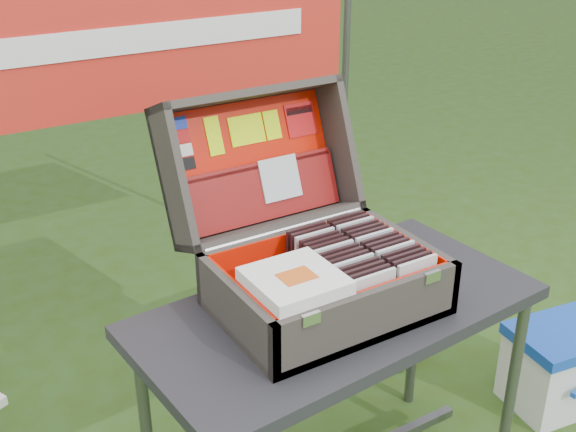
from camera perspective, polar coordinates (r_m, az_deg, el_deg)
table at (r=2.29m, az=3.68°, el=-14.76°), size 1.20×0.67×0.73m
table_top at (r=2.08m, az=3.94°, el=-7.51°), size 1.20×0.67×0.04m
table_leg_fr at (r=2.46m, az=17.18°, el=-13.37°), size 0.04×0.04×0.69m
table_leg_bl at (r=2.28m, az=-11.14°, el=-16.14°), size 0.04×0.04×0.69m
table_leg_br at (r=2.71m, az=10.00°, el=-8.50°), size 0.04×0.04×0.69m
suitcase at (r=1.98m, az=2.19°, el=-0.05°), size 0.60×0.59×0.53m
suitcase_base_bottom at (r=2.05m, az=3.00°, el=-7.01°), size 0.60×0.43×0.02m
suitcase_base_wall_front at (r=1.88m, az=6.53°, el=-8.00°), size 0.60×0.02×0.16m
suitcase_base_wall_back at (r=2.16m, az=0.04°, el=-3.07°), size 0.60×0.02×0.16m
suitcase_base_wall_left at (r=1.89m, az=-4.19°, el=-7.67°), size 0.02×0.43×0.16m
suitcase_base_wall_right at (r=2.17m, az=9.30°, el=-3.30°), size 0.02×0.43×0.16m
suitcase_liner_floor at (r=2.04m, az=3.01°, el=-6.66°), size 0.55×0.38×0.01m
suitcase_latch_left at (r=1.74m, az=1.82°, el=-8.12°), size 0.05×0.01×0.03m
suitcase_latch_right at (r=1.95m, az=11.33°, el=-4.73°), size 0.05×0.01×0.03m
suitcase_hinge at (r=2.14m, az=-0.12°, el=-1.06°), size 0.54×0.02×0.02m
suitcase_lid_back at (r=2.25m, az=-3.00°, el=4.29°), size 0.60×0.18×0.40m
suitcase_lid_rim_far at (r=2.19m, az=-3.27°, el=9.55°), size 0.60×0.16×0.08m
suitcase_lid_rim_near at (r=2.20m, az=-1.18°, el=-0.72°), size 0.60×0.16×0.08m
suitcase_lid_rim_left at (r=2.07m, az=-9.11°, el=2.88°), size 0.02×0.31×0.45m
suitcase_lid_rim_right at (r=2.33m, az=3.94°, el=5.70°), size 0.02×0.31×0.45m
suitcase_lid_liner at (r=2.24m, az=-2.83°, el=4.31°), size 0.54×0.14×0.35m
suitcase_liner_wall_front at (r=1.88m, az=6.27°, el=-7.50°), size 0.55×0.01×0.14m
suitcase_liner_wall_back at (r=2.15m, az=0.25°, el=-2.95°), size 0.55×0.01×0.14m
suitcase_liner_wall_left at (r=1.89m, az=-3.81°, el=-7.25°), size 0.01×0.38×0.14m
suitcase_liner_wall_right at (r=2.16m, az=9.02°, el=-3.13°), size 0.01×0.38×0.14m
suitcase_lid_pocket at (r=2.23m, az=-2.11°, el=1.84°), size 0.53×0.09×0.17m
suitcase_pocket_edge at (r=2.22m, az=-2.47°, el=4.00°), size 0.52×0.03×0.03m
suitcase_pocket_cd at (r=2.24m, az=-0.64°, el=2.99°), size 0.13×0.06×0.13m
lid_sticker_cc_a at (r=2.14m, az=-8.73°, el=7.23°), size 0.06×0.02×0.03m
lid_sticker_cc_b at (r=2.14m, az=-8.51°, el=6.19°), size 0.06×0.02×0.03m
lid_sticker_cc_c at (r=2.14m, az=-8.29°, el=5.14°), size 0.06×0.02×0.03m
lid_sticker_cc_d at (r=2.14m, az=-8.06°, el=4.10°), size 0.06×0.02×0.03m
lid_card_neon_tall at (r=2.18m, az=-5.86°, el=6.31°), size 0.05×0.05×0.11m
lid_card_neon_main at (r=2.23m, az=-3.28°, el=6.82°), size 0.12×0.04×0.09m
lid_card_neon_small at (r=2.27m, az=-1.26°, el=7.21°), size 0.05×0.04×0.09m
lid_sticker_band at (r=2.33m, az=1.02°, el=7.63°), size 0.11×0.04×0.10m
lid_sticker_band_bar at (r=2.33m, az=0.88°, el=8.36°), size 0.10×0.01×0.02m
cd_left_0 at (r=1.91m, az=6.78°, el=-6.54°), size 0.13×0.01×0.15m
cd_left_1 at (r=1.93m, az=6.36°, el=-6.23°), size 0.13×0.01×0.15m
cd_left_2 at (r=1.94m, az=5.94°, el=-5.93°), size 0.13×0.01×0.15m
cd_left_3 at (r=1.96m, az=5.53°, el=-5.63°), size 0.13×0.01×0.15m
cd_left_4 at (r=1.97m, az=5.12°, el=-5.33°), size 0.13×0.01×0.15m
cd_left_5 at (r=1.99m, az=4.72°, el=-5.05°), size 0.13×0.01×0.15m
cd_left_6 at (r=2.01m, az=4.33°, el=-4.76°), size 0.13×0.01×0.15m
cd_left_7 at (r=2.02m, az=3.94°, el=-4.48°), size 0.13×0.01×0.15m
cd_left_8 at (r=2.04m, az=3.56°, el=-4.20°), size 0.13×0.01×0.15m
cd_left_9 at (r=2.06m, az=3.19°, el=-3.93°), size 0.13×0.01×0.15m
cd_left_10 at (r=2.07m, az=2.83°, el=-3.67°), size 0.13×0.01×0.15m
cd_left_11 at (r=2.09m, az=2.47°, el=-3.40°), size 0.13×0.01×0.15m
cd_left_12 at (r=2.11m, az=2.11°, el=-3.14°), size 0.13×0.01×0.15m
cd_left_13 at (r=2.12m, az=1.76°, el=-2.89°), size 0.13×0.01×0.15m
cd_left_14 at (r=2.14m, az=1.42°, el=-2.64°), size 0.13×0.01×0.15m
cd_right_0 at (r=1.99m, az=10.06°, el=-5.34°), size 0.13×0.01×0.15m
cd_right_1 at (r=2.01m, az=9.63°, el=-5.06°), size 0.13×0.01×0.15m
cd_right_2 at (r=2.02m, az=9.20°, el=-4.78°), size 0.13×0.01×0.15m
cd_right_3 at (r=2.04m, az=8.78°, el=-4.50°), size 0.13×0.01×0.15m
cd_right_4 at (r=2.05m, az=8.36°, el=-4.23°), size 0.13×0.01×0.15m
cd_right_5 at (r=2.07m, az=7.95°, el=-3.96°), size 0.13×0.01×0.15m
cd_right_6 at (r=2.08m, az=7.55°, el=-3.70°), size 0.13×0.01×0.15m
cd_right_7 at (r=2.10m, az=7.15°, el=-3.44°), size 0.13×0.01×0.15m
cd_right_8 at (r=2.12m, az=6.76°, el=-3.18°), size 0.13×0.01×0.15m
cd_right_9 at (r=2.13m, az=6.38°, el=-2.93°), size 0.13×0.01×0.15m
cd_right_10 at (r=2.15m, az=6.00°, el=-2.68°), size 0.13×0.01×0.15m
cd_right_11 at (r=2.16m, az=5.63°, el=-2.44°), size 0.13×0.01×0.15m
cd_right_12 at (r=2.18m, az=5.26°, el=-2.19°), size 0.13×0.01×0.15m
cd_right_13 at (r=2.20m, az=4.90°, el=-1.96°), size 0.13×0.01×0.15m
cd_right_14 at (r=2.21m, az=4.55°, el=-1.72°), size 0.13×0.01×0.15m
songbook_0 at (r=1.84m, az=0.53°, el=-5.53°), size 0.22×0.22×0.00m
songbook_1 at (r=1.84m, az=0.53°, el=-5.40°), size 0.22×0.22×0.00m
songbook_2 at (r=1.84m, az=0.53°, el=-5.27°), size 0.22×0.22×0.00m
songbook_3 at (r=1.84m, az=0.53°, el=-5.13°), size 0.22×0.22×0.00m
songbook_4 at (r=1.83m, az=0.53°, el=-5.00°), size 0.22×0.22×0.00m
songbook_5 at (r=1.83m, az=0.53°, el=-4.86°), size 0.22×0.22×0.00m
songbook_6 at (r=1.83m, az=0.53°, el=-4.73°), size 0.22×0.22×0.00m
songbook_graphic at (r=1.82m, az=0.70°, el=-4.75°), size 0.09×0.07×0.00m
cooler at (r=2.95m, az=20.59°, el=-11.07°), size 0.40×0.33×0.33m
cooler_body at (r=2.97m, az=20.52°, el=-11.42°), size 0.38×0.31×0.28m
cooler_lid at (r=2.88m, az=21.01°, el=-8.80°), size 0.40×0.33×0.04m
cardboard_box at (r=3.09m, az=9.89°, el=-7.24°), size 0.39×0.24×0.39m
banner_post_right at (r=3.31m, az=4.44°, el=7.89°), size 0.03×0.03×1.70m
banner at (r=2.79m, az=-9.91°, el=13.87°), size 1.60×0.02×0.55m
banner_text at (r=2.78m, az=-9.82°, el=13.83°), size 1.20×0.00×0.10m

